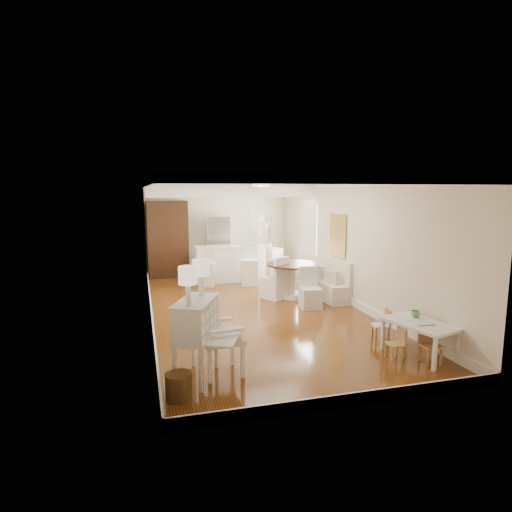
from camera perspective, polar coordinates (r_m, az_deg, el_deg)
name	(u,v)px	position (r m, az deg, el deg)	size (l,w,h in m)	color
room	(252,219)	(9.58, -0.47, 4.91)	(9.00, 9.04, 2.82)	brown
secretary_bureau	(196,340)	(6.13, -7.98, -10.98)	(0.89, 0.91, 1.14)	silver
gustavian_armchair	(221,338)	(6.26, -4.65, -10.82)	(0.62, 0.62, 1.07)	white
wicker_basket	(179,386)	(5.75, -10.26, -16.73)	(0.34, 0.34, 0.34)	#503419
kids_table	(419,339)	(7.41, 20.92, -10.32)	(0.67, 1.12, 0.56)	white
kids_chair_a	(395,344)	(7.18, 18.05, -11.05)	(0.24, 0.24, 0.50)	tan
kids_chair_b	(381,325)	(7.90, 16.30, -8.82)	(0.28, 0.28, 0.58)	#A67E4B
kids_chair_c	(431,345)	(7.18, 22.26, -10.93)	(0.28, 0.28, 0.58)	#B87C54
banquette	(328,278)	(10.60, 9.56, -2.97)	(0.52, 1.60, 0.98)	silver
dining_table	(292,281)	(10.52, 4.84, -3.31)	(1.26, 1.26, 0.86)	#462416
slip_chair_near	(311,288)	(9.65, 7.29, -4.27)	(0.44, 0.46, 0.92)	silver
slip_chair_far	(275,277)	(10.43, 2.52, -2.87)	(0.49, 0.52, 1.04)	white
breakfast_counter	(230,263)	(12.45, -3.44, -0.98)	(2.05, 0.65, 1.03)	white
bar_stool_left	(207,267)	(11.86, -6.53, -1.52)	(0.41, 0.41, 1.03)	silver
bar_stool_right	(249,265)	(11.89, -0.89, -1.16)	(0.46, 0.46, 1.15)	white
pantry_cabinet	(168,239)	(13.20, -11.68, 2.19)	(1.20, 0.60, 2.30)	#381E11
fridge	(230,245)	(13.45, -3.54, 1.41)	(0.75, 0.65, 1.80)	silver
sideboard	(269,261)	(13.42, 1.79, -0.63)	(0.40, 0.90, 0.86)	white
pencil_cup	(415,314)	(7.57, 20.49, -7.25)	(0.14, 0.14, 0.11)	#5DA05E
branch_vase	(269,244)	(13.31, 1.81, 1.56)	(0.17, 0.17, 0.18)	white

